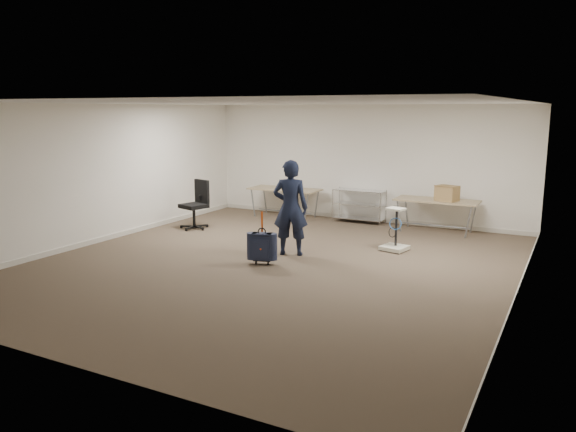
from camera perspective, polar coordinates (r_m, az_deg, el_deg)
The scene contains 10 objects.
ground at distance 9.96m, azimuth -1.38°, elevation -4.90°, with size 9.00×9.00×0.00m, color #483A2C.
room_shell at distance 11.13m, azimuth 2.08°, elevation -2.94°, with size 8.00×9.00×9.00m.
folding_table_left at distance 14.11m, azimuth -0.34°, elevation 2.61°, with size 1.80×0.75×0.73m.
folding_table_right at distance 12.79m, azimuth 14.87°, elevation 1.38°, with size 1.80×0.75×0.73m.
wire_shelf at distance 13.60m, azimuth 7.24°, elevation 1.19°, with size 1.22×0.47×0.80m.
person at distance 10.40m, azimuth 0.25°, elevation 0.84°, with size 0.65×0.43×1.79m, color black.
suitcase at distance 9.86m, azimuth -2.66°, elevation -3.13°, with size 0.39×0.30×0.95m.
office_chair at distance 13.00m, azimuth -9.37°, elevation 0.22°, with size 0.67×0.67×1.10m.
equipment_cart at distance 11.03m, azimuth 10.78°, elevation -2.35°, with size 0.54×0.54×0.84m.
cardboard_box at distance 12.66m, azimuth 15.85°, elevation 2.24°, with size 0.44×0.33×0.33m, color #9F734A.
Camera 1 is at (4.66, -8.37, 2.71)m, focal length 35.00 mm.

